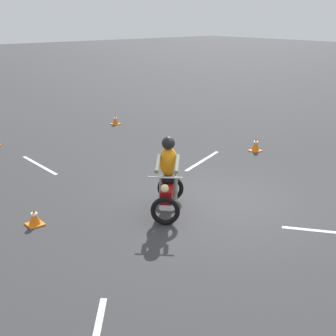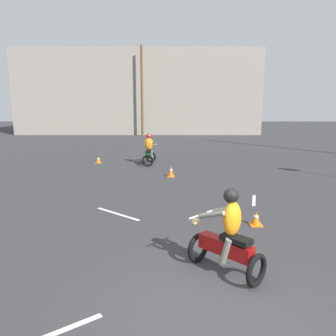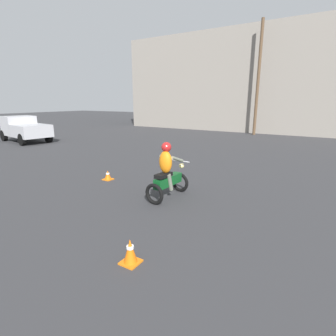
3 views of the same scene
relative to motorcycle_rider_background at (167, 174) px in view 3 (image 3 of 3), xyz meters
The scene contains 6 objects.
motorcycle_rider_background is the anchor object (origin of this frame).
pickup_truck 14.73m from the motorcycle_rider_background, 163.78° to the left, with size 4.37×2.51×1.73m.
traffic_cone_mid_center 2.88m from the motorcycle_rider_background, behind, with size 0.32×0.32×0.34m.
traffic_cone_mid_left 3.30m from the motorcycle_rider_background, 69.65° to the right, with size 0.32×0.32×0.46m.
utility_pole_far 16.92m from the motorcycle_rider_background, 95.56° to the left, with size 0.24×0.24×8.90m, color brown.
building_backdrop 23.10m from the motorcycle_rider_background, 95.57° to the left, with size 26.06×10.64×8.92m, color gray.
Camera 3 is at (2.14, 6.58, 2.77)m, focal length 28.00 mm.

